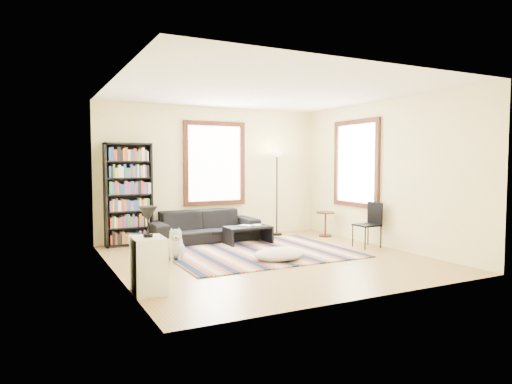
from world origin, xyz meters
name	(u,v)px	position (x,y,z in m)	size (l,w,h in m)	color
floor	(269,262)	(0.00, 0.00, -0.05)	(5.00, 5.00, 0.10)	tan
ceiling	(270,88)	(0.00, 0.00, 2.85)	(5.00, 5.00, 0.10)	white
wall_back	(213,173)	(0.00, 2.55, 1.40)	(5.00, 0.10, 2.80)	#FFE8AB
wall_front	(374,182)	(0.00, -2.55, 1.40)	(5.00, 0.10, 2.80)	#FFE8AB
wall_left	(111,178)	(-2.55, 0.00, 1.40)	(0.10, 5.00, 2.80)	#FFE8AB
wall_right	(386,174)	(2.55, 0.00, 1.40)	(0.10, 5.00, 2.80)	#FFE8AB
window_back	(215,163)	(0.00, 2.47, 1.60)	(1.20, 0.06, 1.60)	white
window_right	(356,164)	(2.47, 0.80, 1.60)	(0.06, 1.20, 1.60)	white
rug	(258,252)	(0.08, 0.56, 0.01)	(3.22, 2.57, 0.02)	#0D2441
sofa	(204,226)	(-0.41, 2.05, 0.32)	(0.86, 2.19, 0.64)	black
bookshelf	(128,195)	(-1.86, 2.32, 1.00)	(0.90, 0.30, 2.00)	black
coffee_table	(248,235)	(0.27, 1.38, 0.18)	(0.90, 0.50, 0.36)	black
book_a	(243,226)	(0.17, 1.38, 0.37)	(0.23, 0.17, 0.02)	beige
book_b	(254,225)	(0.42, 1.43, 0.37)	(0.15, 0.20, 0.02)	beige
floor_cushion	(279,254)	(0.07, -0.19, 0.11)	(0.86, 0.65, 0.22)	white
floor_lamp	(277,194)	(1.36, 2.15, 0.93)	(0.30, 0.30, 1.86)	black
side_table	(325,224)	(2.20, 1.48, 0.27)	(0.40, 0.40, 0.54)	#481C12
folding_chair	(367,225)	(2.15, 0.06, 0.43)	(0.42, 0.40, 0.86)	black
white_cabinet	(149,265)	(-2.30, -1.09, 0.35)	(0.38, 0.50, 0.70)	white
table_lamp	(148,222)	(-2.30, -1.09, 0.89)	(0.24, 0.24, 0.38)	black
dog	(175,244)	(-1.43, 0.68, 0.27)	(0.38, 0.53, 0.53)	silver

